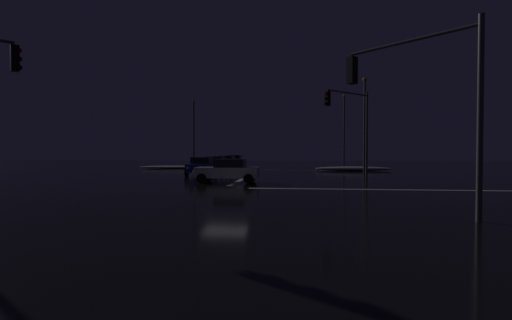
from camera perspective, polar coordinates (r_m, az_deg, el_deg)
The scene contains 16 objects.
ground at distance 22.26m, azimuth -4.58°, elevation -4.26°, with size 120.00×120.00×0.10m, color black.
stop_line_north at distance 31.27m, azimuth -1.44°, elevation -2.53°, with size 0.35×15.76×0.01m.
centre_line_ns at distance 42.77m, azimuth 0.62°, elevation -1.47°, with size 22.00×0.15×0.01m.
crosswalk_bar_east at distance 22.46m, azimuth 19.37°, elevation -4.15°, with size 15.76×0.40×0.01m.
snow_bank_left_curb at distance 46.56m, azimuth -11.45°, elevation -1.05°, with size 9.31×1.50×0.36m.
snow_bank_right_curb at distance 41.91m, azimuth 14.16°, elevation -1.26°, with size 7.96×1.50×0.47m.
sedan_blue at distance 34.01m, azimuth -7.98°, elevation -0.88°, with size 2.02×4.33×1.57m.
sedan_white at distance 39.27m, azimuth -6.05°, elevation -0.57°, with size 2.02×4.33×1.57m.
sedan_black at distance 44.68m, azimuth -4.39°, elevation -0.33°, with size 2.02×4.33×1.57m.
sedan_red at distance 50.70m, azimuth -3.19°, elevation -0.13°, with size 2.02×4.33×1.57m.
sedan_silver_crossing at distance 26.16m, azimuth -4.16°, elevation -1.55°, with size 4.33×2.02×1.57m.
traffic_signal_ne at distance 30.32m, azimuth 13.90°, elevation 6.17°, with size 3.65×3.65×6.77m.
traffic_signal_se at distance 14.37m, azimuth 22.57°, elevation 10.00°, with size 3.63×3.63×6.21m.
streetlamp_right_near at distance 37.15m, azimuth 15.72°, elevation 5.97°, with size 0.44×0.44×8.91m.
streetlamp_left_far at distance 54.55m, azimuth -9.16°, elevation 4.70°, with size 0.44×0.44×9.22m.
streetlamp_right_far at distance 52.98m, azimuth 12.85°, elevation 5.00°, with size 0.44×0.44×9.61m.
Camera 1 is at (4.14, -21.76, 2.14)m, focal length 27.13 mm.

